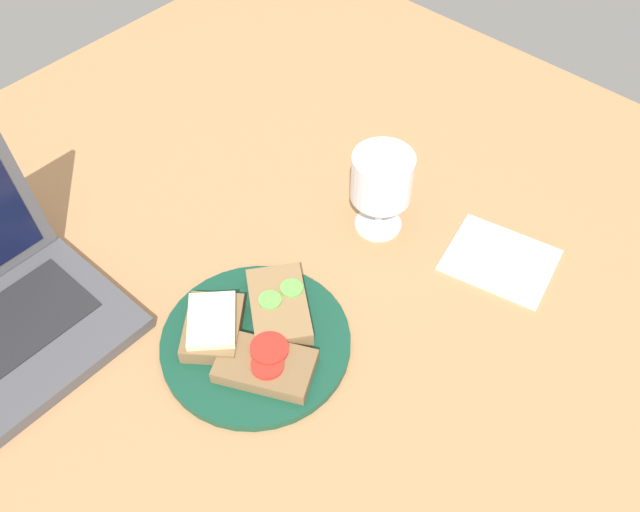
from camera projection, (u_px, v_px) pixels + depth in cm
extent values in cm
cube|color=#B27F51|center=(297.00, 316.00, 93.96)|extent=(140.00, 140.00, 3.00)
cylinder|color=#144733|center=(253.00, 340.00, 88.95)|extent=(23.71, 23.71, 1.22)
cube|color=brown|center=(213.00, 328.00, 88.14)|extent=(11.56, 11.14, 2.19)
cube|color=#F4EAB7|center=(212.00, 320.00, 86.93)|extent=(9.68, 9.74, 0.99)
cube|color=brown|center=(265.00, 366.00, 84.79)|extent=(11.15, 13.30, 1.84)
cylinder|color=red|center=(269.00, 349.00, 84.90)|extent=(4.67, 4.67, 0.63)
cylinder|color=red|center=(267.00, 365.00, 83.55)|extent=(3.95, 3.95, 0.47)
cube|color=#937047|center=(279.00, 307.00, 90.07)|extent=(12.71, 13.47, 2.39)
cylinder|color=#6BB74C|center=(290.00, 289.00, 90.17)|extent=(2.93, 2.93, 0.34)
cylinder|color=#6BB74C|center=(270.00, 300.00, 89.08)|extent=(2.94, 2.94, 0.32)
cylinder|color=white|center=(378.00, 224.00, 102.30)|extent=(6.70, 6.70, 0.40)
cylinder|color=white|center=(379.00, 209.00, 100.02)|extent=(1.11, 1.11, 5.55)
cylinder|color=white|center=(382.00, 177.00, 95.25)|extent=(8.44, 8.44, 6.93)
cylinder|color=white|center=(382.00, 182.00, 95.95)|extent=(7.77, 7.77, 5.09)
cube|color=white|center=(500.00, 260.00, 97.94)|extent=(14.36, 16.33, 0.40)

